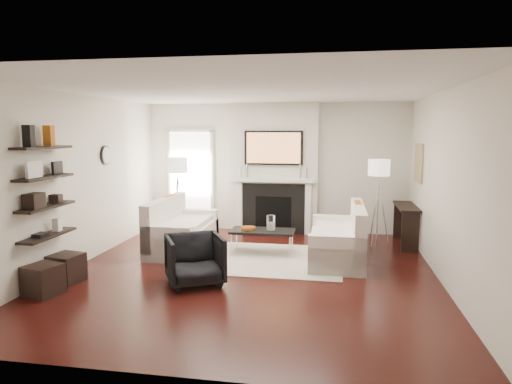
% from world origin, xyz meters
% --- Properties ---
extents(room_envelope, '(6.00, 6.00, 6.00)m').
position_xyz_m(room_envelope, '(0.00, 0.00, 1.35)').
color(room_envelope, black).
rests_on(room_envelope, ground).
extents(chimney_breast, '(1.80, 0.25, 2.70)m').
position_xyz_m(chimney_breast, '(0.00, 2.88, 1.35)').
color(chimney_breast, silver).
rests_on(chimney_breast, floor).
extents(fireplace_surround, '(1.30, 0.02, 1.04)m').
position_xyz_m(fireplace_surround, '(0.00, 2.74, 0.52)').
color(fireplace_surround, black).
rests_on(fireplace_surround, floor).
extents(firebox, '(0.75, 0.02, 0.65)m').
position_xyz_m(firebox, '(0.00, 2.73, 0.45)').
color(firebox, black).
rests_on(firebox, floor).
extents(mantel_pilaster_l, '(0.12, 0.08, 1.10)m').
position_xyz_m(mantel_pilaster_l, '(-0.72, 2.71, 0.55)').
color(mantel_pilaster_l, white).
rests_on(mantel_pilaster_l, floor).
extents(mantel_pilaster_r, '(0.12, 0.08, 1.10)m').
position_xyz_m(mantel_pilaster_r, '(0.72, 2.71, 0.55)').
color(mantel_pilaster_r, white).
rests_on(mantel_pilaster_r, floor).
extents(mantel_shelf, '(1.70, 0.18, 0.07)m').
position_xyz_m(mantel_shelf, '(0.00, 2.69, 1.12)').
color(mantel_shelf, white).
rests_on(mantel_shelf, chimney_breast).
extents(tv_body, '(1.20, 0.06, 0.70)m').
position_xyz_m(tv_body, '(0.00, 2.71, 1.78)').
color(tv_body, black).
rests_on(tv_body, chimney_breast).
extents(tv_screen, '(1.10, 0.00, 0.62)m').
position_xyz_m(tv_screen, '(0.00, 2.68, 1.78)').
color(tv_screen, '#BF723F').
rests_on(tv_screen, tv_body).
extents(candlestick_l_tall, '(0.04, 0.04, 0.30)m').
position_xyz_m(candlestick_l_tall, '(-0.55, 2.70, 1.30)').
color(candlestick_l_tall, silver).
rests_on(candlestick_l_tall, mantel_shelf).
extents(candlestick_l_short, '(0.04, 0.04, 0.24)m').
position_xyz_m(candlestick_l_short, '(-0.68, 2.70, 1.27)').
color(candlestick_l_short, silver).
rests_on(candlestick_l_short, mantel_shelf).
extents(candlestick_r_tall, '(0.04, 0.04, 0.30)m').
position_xyz_m(candlestick_r_tall, '(0.55, 2.70, 1.30)').
color(candlestick_r_tall, silver).
rests_on(candlestick_r_tall, mantel_shelf).
extents(candlestick_r_short, '(0.04, 0.04, 0.24)m').
position_xyz_m(candlestick_r_short, '(0.68, 2.70, 1.27)').
color(candlestick_r_short, silver).
rests_on(candlestick_r_short, mantel_shelf).
extents(hallway_panel, '(0.90, 0.02, 2.10)m').
position_xyz_m(hallway_panel, '(-1.85, 2.98, 1.05)').
color(hallway_panel, white).
rests_on(hallway_panel, floor).
extents(door_trim_l, '(0.06, 0.06, 2.16)m').
position_xyz_m(door_trim_l, '(-2.33, 2.96, 1.05)').
color(door_trim_l, white).
rests_on(door_trim_l, floor).
extents(door_trim_r, '(0.06, 0.06, 2.16)m').
position_xyz_m(door_trim_r, '(-1.37, 2.96, 1.05)').
color(door_trim_r, white).
rests_on(door_trim_r, floor).
extents(door_trim_top, '(1.02, 0.06, 0.06)m').
position_xyz_m(door_trim_top, '(-1.85, 2.96, 2.13)').
color(door_trim_top, white).
rests_on(door_trim_top, wall_back).
extents(rug, '(2.60, 2.00, 0.01)m').
position_xyz_m(rug, '(0.08, 0.77, 0.01)').
color(rug, '#C0B19D').
rests_on(rug, floor).
extents(loveseat_left_base, '(0.85, 1.80, 0.42)m').
position_xyz_m(loveseat_left_base, '(-1.42, 1.12, 0.21)').
color(loveseat_left_base, white).
rests_on(loveseat_left_base, floor).
extents(loveseat_left_back, '(0.18, 1.80, 0.80)m').
position_xyz_m(loveseat_left_back, '(-1.75, 1.12, 0.53)').
color(loveseat_left_back, white).
rests_on(loveseat_left_back, floor).
extents(loveseat_left_arm_n, '(0.85, 0.18, 0.60)m').
position_xyz_m(loveseat_left_arm_n, '(-1.42, 0.31, 0.30)').
color(loveseat_left_arm_n, white).
rests_on(loveseat_left_arm_n, floor).
extents(loveseat_left_arm_s, '(0.85, 0.18, 0.60)m').
position_xyz_m(loveseat_left_arm_s, '(-1.42, 1.93, 0.30)').
color(loveseat_left_arm_s, white).
rests_on(loveseat_left_arm_s, floor).
extents(loveseat_left_cushion, '(0.63, 1.44, 0.10)m').
position_xyz_m(loveseat_left_cushion, '(-1.37, 1.12, 0.47)').
color(loveseat_left_cushion, white).
rests_on(loveseat_left_cushion, loveseat_left_base).
extents(pillow_left_orange, '(0.10, 0.42, 0.42)m').
position_xyz_m(pillow_left_orange, '(-1.75, 1.42, 0.73)').
color(pillow_left_orange, '#A75914').
rests_on(pillow_left_orange, loveseat_left_cushion).
extents(pillow_left_charcoal, '(0.10, 0.40, 0.40)m').
position_xyz_m(pillow_left_charcoal, '(-1.75, 0.82, 0.72)').
color(pillow_left_charcoal, black).
rests_on(pillow_left_charcoal, loveseat_left_cushion).
extents(loveseat_right_base, '(0.85, 1.80, 0.42)m').
position_xyz_m(loveseat_right_base, '(1.30, 0.91, 0.21)').
color(loveseat_right_base, white).
rests_on(loveseat_right_base, floor).
extents(loveseat_right_back, '(0.18, 1.80, 0.80)m').
position_xyz_m(loveseat_right_back, '(1.63, 0.91, 0.53)').
color(loveseat_right_back, white).
rests_on(loveseat_right_back, floor).
extents(loveseat_right_arm_n, '(0.85, 0.18, 0.60)m').
position_xyz_m(loveseat_right_arm_n, '(1.30, 0.10, 0.30)').
color(loveseat_right_arm_n, white).
rests_on(loveseat_right_arm_n, floor).
extents(loveseat_right_arm_s, '(0.85, 0.18, 0.60)m').
position_xyz_m(loveseat_right_arm_s, '(1.30, 1.72, 0.30)').
color(loveseat_right_arm_s, white).
rests_on(loveseat_right_arm_s, floor).
extents(loveseat_right_cushion, '(0.63, 1.44, 0.10)m').
position_xyz_m(loveseat_right_cushion, '(1.25, 0.91, 0.47)').
color(loveseat_right_cushion, white).
rests_on(loveseat_right_cushion, loveseat_right_base).
extents(pillow_right_orange, '(0.10, 0.42, 0.42)m').
position_xyz_m(pillow_right_orange, '(1.63, 1.21, 0.73)').
color(pillow_right_orange, '#A75914').
rests_on(pillow_right_orange, loveseat_right_cushion).
extents(pillow_right_charcoal, '(0.10, 0.40, 0.40)m').
position_xyz_m(pillow_right_charcoal, '(1.63, 0.61, 0.72)').
color(pillow_right_charcoal, black).
rests_on(pillow_right_charcoal, loveseat_right_cushion).
extents(coffee_table, '(1.10, 0.55, 0.04)m').
position_xyz_m(coffee_table, '(0.03, 1.10, 0.40)').
color(coffee_table, black).
rests_on(coffee_table, floor).
extents(coffee_leg_nw, '(0.02, 0.02, 0.38)m').
position_xyz_m(coffee_leg_nw, '(-0.47, 0.88, 0.19)').
color(coffee_leg_nw, silver).
rests_on(coffee_leg_nw, floor).
extents(coffee_leg_ne, '(0.02, 0.02, 0.38)m').
position_xyz_m(coffee_leg_ne, '(0.53, 0.88, 0.19)').
color(coffee_leg_ne, silver).
rests_on(coffee_leg_ne, floor).
extents(coffee_leg_sw, '(0.02, 0.02, 0.38)m').
position_xyz_m(coffee_leg_sw, '(-0.47, 1.32, 0.19)').
color(coffee_leg_sw, silver).
rests_on(coffee_leg_sw, floor).
extents(coffee_leg_se, '(0.02, 0.02, 0.38)m').
position_xyz_m(coffee_leg_se, '(0.53, 1.32, 0.19)').
color(coffee_leg_se, silver).
rests_on(coffee_leg_se, floor).
extents(hurricane_glass, '(0.15, 0.15, 0.26)m').
position_xyz_m(hurricane_glass, '(0.18, 1.10, 0.56)').
color(hurricane_glass, white).
rests_on(hurricane_glass, coffee_table).
extents(hurricane_candle, '(0.09, 0.09, 0.14)m').
position_xyz_m(hurricane_candle, '(0.18, 1.10, 0.49)').
color(hurricane_candle, white).
rests_on(hurricane_candle, coffee_table).
extents(copper_bowl, '(0.26, 0.26, 0.04)m').
position_xyz_m(copper_bowl, '(-0.22, 1.10, 0.45)').
color(copper_bowl, '#C76B21').
rests_on(copper_bowl, coffee_table).
extents(armchair, '(0.98, 0.96, 0.76)m').
position_xyz_m(armchair, '(-0.65, -0.62, 0.38)').
color(armchair, black).
rests_on(armchair, floor).
extents(lamp_left_post, '(0.02, 0.02, 1.20)m').
position_xyz_m(lamp_left_post, '(-1.85, 2.11, 0.60)').
color(lamp_left_post, silver).
rests_on(lamp_left_post, floor).
extents(lamp_left_shade, '(0.40, 0.40, 0.30)m').
position_xyz_m(lamp_left_shade, '(-1.85, 2.11, 1.45)').
color(lamp_left_shade, white).
rests_on(lamp_left_shade, lamp_left_post).
extents(lamp_left_leg_a, '(0.25, 0.02, 1.23)m').
position_xyz_m(lamp_left_leg_a, '(-1.74, 2.11, 0.60)').
color(lamp_left_leg_a, silver).
rests_on(lamp_left_leg_a, floor).
extents(lamp_left_leg_b, '(0.14, 0.22, 1.23)m').
position_xyz_m(lamp_left_leg_b, '(-1.91, 2.21, 0.60)').
color(lamp_left_leg_b, silver).
rests_on(lamp_left_leg_b, floor).
extents(lamp_left_leg_c, '(0.14, 0.22, 1.23)m').
position_xyz_m(lamp_left_leg_c, '(-1.91, 2.02, 0.60)').
color(lamp_left_leg_c, silver).
rests_on(lamp_left_leg_c, floor).
extents(lamp_right_post, '(0.02, 0.02, 1.20)m').
position_xyz_m(lamp_right_post, '(2.05, 2.15, 0.60)').
color(lamp_right_post, silver).
rests_on(lamp_right_post, floor).
extents(lamp_right_shade, '(0.40, 0.40, 0.30)m').
position_xyz_m(lamp_right_shade, '(2.05, 2.15, 1.45)').
color(lamp_right_shade, white).
rests_on(lamp_right_shade, lamp_right_post).
extents(lamp_right_leg_a, '(0.25, 0.02, 1.23)m').
position_xyz_m(lamp_right_leg_a, '(2.16, 2.15, 0.60)').
color(lamp_right_leg_a, silver).
rests_on(lamp_right_leg_a, floor).
extents(lamp_right_leg_b, '(0.14, 0.22, 1.23)m').
position_xyz_m(lamp_right_leg_b, '(2.00, 2.25, 0.60)').
color(lamp_right_leg_b, silver).
rests_on(lamp_right_leg_b, floor).
extents(lamp_right_leg_c, '(0.14, 0.22, 1.23)m').
position_xyz_m(lamp_right_leg_c, '(1.99, 2.06, 0.60)').
color(lamp_right_leg_c, silver).
rests_on(lamp_right_leg_c, floor).
extents(console_top, '(0.35, 1.20, 0.04)m').
position_xyz_m(console_top, '(2.57, 2.18, 0.73)').
color(console_top, black).
rests_on(console_top, floor).
extents(console_leg_n, '(0.30, 0.04, 0.71)m').
position_xyz_m(console_leg_n, '(2.57, 1.63, 0.35)').
color(console_leg_n, black).
rests_on(console_leg_n, floor).
extents(console_leg_s, '(0.30, 0.04, 0.71)m').
position_xyz_m(console_leg_s, '(2.57, 2.73, 0.35)').
color(console_leg_s, black).
rests_on(console_leg_s, floor).
extents(wall_art, '(0.03, 0.70, 0.70)m').
position_xyz_m(wall_art, '(2.73, 2.05, 1.55)').
color(wall_art, tan).
rests_on(wall_art, wall_right).
extents(shelf_bottom, '(0.25, 1.00, 0.03)m').
position_xyz_m(shelf_bottom, '(-2.62, -1.00, 0.70)').
color(shelf_bottom, black).
rests_on(shelf_bottom, wall_left).
extents(shelf_lower, '(0.25, 1.00, 0.04)m').
position_xyz_m(shelf_lower, '(-2.62, -1.00, 1.10)').
color(shelf_lower, black).
rests_on(shelf_lower, wall_left).
extents(shelf_upper, '(0.25, 1.00, 0.04)m').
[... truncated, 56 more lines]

